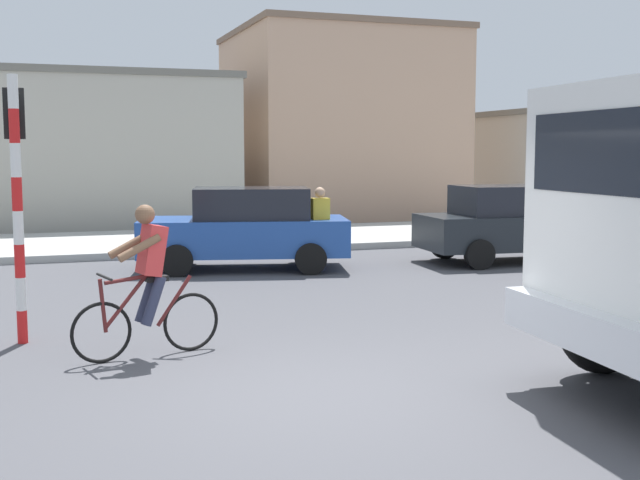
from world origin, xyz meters
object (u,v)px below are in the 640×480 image
Objects in this scene: car_red_near at (246,228)px; pedestrian_near_kerb at (320,227)px; cyclist at (148,281)px; car_far_side at (515,223)px; traffic_light_pole at (16,171)px.

pedestrian_near_kerb is at bearing -26.55° from car_red_near.
cyclist is 0.42× the size of car_far_side.
pedestrian_near_kerb is (4.01, 5.63, -0.02)m from cyclist.
cyclist is 6.84m from car_red_near.
traffic_light_pole reaches higher than car_red_near.
traffic_light_pole is at bearing -128.80° from car_red_near.
car_red_near is at bearing 66.76° from cyclist.
car_red_near is (2.70, 6.29, -0.05)m from cyclist.
car_far_side is at bearing -2.18° from pedestrian_near_kerb.
cyclist is 0.40× the size of car_red_near.
car_red_near is (4.06, 5.04, -1.25)m from traffic_light_pole.
cyclist is at bearing -146.46° from car_far_side.
car_far_side is at bearing -8.34° from car_red_near.
pedestrian_near_kerb is at bearing 39.32° from traffic_light_pole.
pedestrian_near_kerb reaches higher than car_red_near.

